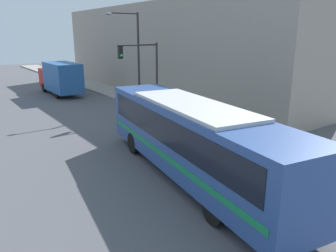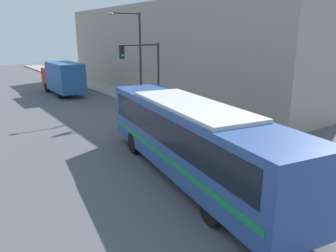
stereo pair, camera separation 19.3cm
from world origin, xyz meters
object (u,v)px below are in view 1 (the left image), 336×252
(city_bus, at_px, (191,135))
(traffic_light_pole, at_px, (143,64))
(street_lamp, at_px, (134,50))
(fire_hydrant, at_px, (243,131))
(delivery_truck, at_px, (60,77))
(parking_meter, at_px, (188,106))

(city_bus, height_order, traffic_light_pole, traffic_light_pole)
(street_lamp, bearing_deg, fire_hydrant, -89.32)
(delivery_truck, height_order, parking_meter, delivery_truck)
(delivery_truck, distance_m, fire_hydrant, 20.37)
(city_bus, distance_m, traffic_light_pole, 12.04)
(street_lamp, bearing_deg, traffic_light_pole, -107.12)
(traffic_light_pole, bearing_deg, delivery_truck, 103.48)
(city_bus, height_order, fire_hydrant, city_bus)
(fire_hydrant, xyz_separation_m, parking_meter, (0.00, 4.97, 0.55))
(delivery_truck, distance_m, street_lamp, 9.42)
(fire_hydrant, bearing_deg, traffic_light_pole, 96.49)
(city_bus, height_order, delivery_truck, city_bus)
(delivery_truck, height_order, street_lamp, street_lamp)
(fire_hydrant, height_order, street_lamp, street_lamp)
(street_lamp, bearing_deg, delivery_truck, 113.14)
(parking_meter, height_order, street_lamp, street_lamp)
(delivery_truck, bearing_deg, street_lamp, -66.86)
(delivery_truck, distance_m, traffic_light_pole, 11.58)
(city_bus, relative_size, street_lamp, 1.71)
(delivery_truck, height_order, fire_hydrant, delivery_truck)
(fire_hydrant, height_order, traffic_light_pole, traffic_light_pole)
(traffic_light_pole, relative_size, parking_meter, 3.66)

